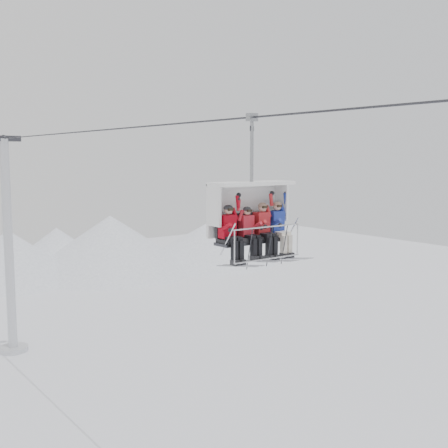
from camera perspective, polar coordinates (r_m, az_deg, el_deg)
lift_tower_right at (r=37.25m, az=-20.98°, el=-3.54°), size 2.00×1.80×13.48m
haul_cable at (r=16.71m, az=0.00°, el=10.56°), size 0.06×50.00×0.06m
chairlift_carrier at (r=15.85m, az=2.50°, el=1.34°), size 2.50×1.17×3.98m
skier_far_left at (r=15.11m, az=0.61°, el=-0.73°), size 0.43×1.69×1.69m
skier_center_left at (r=15.52m, az=2.55°, el=-0.67°), size 0.39×1.69×1.57m
skier_center_right at (r=15.88m, az=4.09°, el=-0.37°), size 0.43×1.69×1.69m
skier_far_right at (r=16.26m, az=5.58°, el=-0.22°), size 0.43×1.69×1.69m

